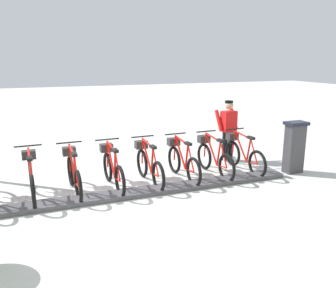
{
  "coord_description": "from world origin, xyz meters",
  "views": [
    {
      "loc": [
        -6.55,
        1.24,
        2.76
      ],
      "look_at": [
        0.5,
        -1.46,
        0.9
      ],
      "focal_mm": 37.14,
      "sensor_mm": 36.0,
      "label": 1
    }
  ],
  "objects_px": {
    "payment_kiosk": "(294,146)",
    "bike_docked_5": "(74,173)",
    "bike_docked_1": "(213,157)",
    "worker_near_rack": "(228,128)",
    "bike_docked_3": "(149,165)",
    "bike_docked_2": "(182,161)",
    "bike_docked_0": "(243,154)",
    "bike_docked_4": "(112,169)",
    "bike_docked_6": "(31,178)"
  },
  "relations": [
    {
      "from": "bike_docked_0",
      "to": "bike_docked_2",
      "type": "height_order",
      "value": "same"
    },
    {
      "from": "bike_docked_5",
      "to": "bike_docked_3",
      "type": "bearing_deg",
      "value": -90.0
    },
    {
      "from": "bike_docked_1",
      "to": "worker_near_rack",
      "type": "height_order",
      "value": "worker_near_rack"
    },
    {
      "from": "payment_kiosk",
      "to": "bike_docked_2",
      "type": "bearing_deg",
      "value": 78.25
    },
    {
      "from": "bike_docked_3",
      "to": "bike_docked_2",
      "type": "bearing_deg",
      "value": -90.0
    },
    {
      "from": "bike_docked_0",
      "to": "bike_docked_5",
      "type": "distance_m",
      "value": 4.14
    },
    {
      "from": "payment_kiosk",
      "to": "worker_near_rack",
      "type": "relative_size",
      "value": 0.77
    },
    {
      "from": "payment_kiosk",
      "to": "bike_docked_1",
      "type": "xyz_separation_m",
      "value": [
        0.57,
        1.92,
        -0.24
      ]
    },
    {
      "from": "bike_docked_0",
      "to": "bike_docked_6",
      "type": "bearing_deg",
      "value": 90.0
    },
    {
      "from": "bike_docked_1",
      "to": "bike_docked_2",
      "type": "bearing_deg",
      "value": 90.0
    },
    {
      "from": "bike_docked_2",
      "to": "bike_docked_1",
      "type": "bearing_deg",
      "value": -90.0
    },
    {
      "from": "bike_docked_1",
      "to": "bike_docked_3",
      "type": "distance_m",
      "value": 1.65
    },
    {
      "from": "bike_docked_5",
      "to": "bike_docked_6",
      "type": "distance_m",
      "value": 0.83
    },
    {
      "from": "payment_kiosk",
      "to": "bike_docked_2",
      "type": "height_order",
      "value": "payment_kiosk"
    },
    {
      "from": "bike_docked_1",
      "to": "bike_docked_2",
      "type": "distance_m",
      "value": 0.83
    },
    {
      "from": "bike_docked_1",
      "to": "bike_docked_4",
      "type": "bearing_deg",
      "value": 90.0
    },
    {
      "from": "payment_kiosk",
      "to": "bike_docked_5",
      "type": "height_order",
      "value": "payment_kiosk"
    },
    {
      "from": "bike_docked_6",
      "to": "worker_near_rack",
      "type": "xyz_separation_m",
      "value": [
        0.95,
        -5.08,
        0.48
      ]
    },
    {
      "from": "bike_docked_2",
      "to": "bike_docked_4",
      "type": "relative_size",
      "value": 1.0
    },
    {
      "from": "bike_docked_0",
      "to": "bike_docked_6",
      "type": "distance_m",
      "value": 4.96
    },
    {
      "from": "bike_docked_2",
      "to": "bike_docked_6",
      "type": "xyz_separation_m",
      "value": [
        0.0,
        3.31,
        0.0
      ]
    },
    {
      "from": "bike_docked_3",
      "to": "bike_docked_6",
      "type": "height_order",
      "value": "same"
    },
    {
      "from": "bike_docked_2",
      "to": "bike_docked_5",
      "type": "distance_m",
      "value": 2.48
    },
    {
      "from": "bike_docked_3",
      "to": "bike_docked_6",
      "type": "distance_m",
      "value": 2.48
    },
    {
      "from": "bike_docked_1",
      "to": "bike_docked_3",
      "type": "bearing_deg",
      "value": 90.0
    },
    {
      "from": "bike_docked_0",
      "to": "bike_docked_2",
      "type": "xyz_separation_m",
      "value": [
        0.0,
        1.65,
        0.0
      ]
    },
    {
      "from": "bike_docked_5",
      "to": "worker_near_rack",
      "type": "distance_m",
      "value": 4.38
    },
    {
      "from": "bike_docked_1",
      "to": "bike_docked_3",
      "type": "relative_size",
      "value": 1.0
    },
    {
      "from": "bike_docked_3",
      "to": "bike_docked_5",
      "type": "bearing_deg",
      "value": 90.0
    },
    {
      "from": "payment_kiosk",
      "to": "bike_docked_3",
      "type": "height_order",
      "value": "payment_kiosk"
    },
    {
      "from": "bike_docked_0",
      "to": "bike_docked_3",
      "type": "distance_m",
      "value": 2.48
    },
    {
      "from": "bike_docked_1",
      "to": "bike_docked_4",
      "type": "xyz_separation_m",
      "value": [
        0.0,
        2.48,
        0.0
      ]
    },
    {
      "from": "bike_docked_4",
      "to": "bike_docked_6",
      "type": "distance_m",
      "value": 1.65
    },
    {
      "from": "bike_docked_5",
      "to": "bike_docked_6",
      "type": "height_order",
      "value": "same"
    },
    {
      "from": "payment_kiosk",
      "to": "worker_near_rack",
      "type": "bearing_deg",
      "value": 32.72
    },
    {
      "from": "payment_kiosk",
      "to": "bike_docked_4",
      "type": "height_order",
      "value": "payment_kiosk"
    },
    {
      "from": "payment_kiosk",
      "to": "bike_docked_6",
      "type": "height_order",
      "value": "payment_kiosk"
    },
    {
      "from": "payment_kiosk",
      "to": "bike_docked_0",
      "type": "distance_m",
      "value": 1.26
    },
    {
      "from": "bike_docked_0",
      "to": "bike_docked_1",
      "type": "height_order",
      "value": "same"
    },
    {
      "from": "bike_docked_3",
      "to": "bike_docked_6",
      "type": "bearing_deg",
      "value": 90.0
    },
    {
      "from": "bike_docked_3",
      "to": "bike_docked_4",
      "type": "distance_m",
      "value": 0.83
    },
    {
      "from": "bike_docked_1",
      "to": "bike_docked_6",
      "type": "xyz_separation_m",
      "value": [
        0.0,
        4.14,
        0.0
      ]
    },
    {
      "from": "bike_docked_1",
      "to": "bike_docked_2",
      "type": "relative_size",
      "value": 1.0
    },
    {
      "from": "bike_docked_2",
      "to": "bike_docked_3",
      "type": "distance_m",
      "value": 0.83
    },
    {
      "from": "bike_docked_1",
      "to": "bike_docked_6",
      "type": "bearing_deg",
      "value": 90.0
    },
    {
      "from": "payment_kiosk",
      "to": "bike_docked_0",
      "type": "height_order",
      "value": "payment_kiosk"
    },
    {
      "from": "bike_docked_3",
      "to": "bike_docked_1",
      "type": "bearing_deg",
      "value": -90.0
    },
    {
      "from": "payment_kiosk",
      "to": "bike_docked_5",
      "type": "xyz_separation_m",
      "value": [
        0.57,
        5.23,
        -0.24
      ]
    },
    {
      "from": "bike_docked_1",
      "to": "payment_kiosk",
      "type": "bearing_deg",
      "value": -106.57
    },
    {
      "from": "payment_kiosk",
      "to": "bike_docked_2",
      "type": "xyz_separation_m",
      "value": [
        0.57,
        2.75,
        -0.24
      ]
    }
  ]
}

